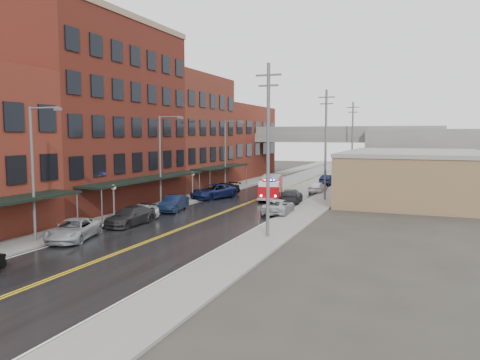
% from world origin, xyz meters
% --- Properties ---
extents(ground, '(220.00, 220.00, 0.00)m').
position_xyz_m(ground, '(0.00, 0.00, 0.00)').
color(ground, '#2D2B26').
rests_on(ground, ground).
extents(road, '(11.00, 160.00, 0.02)m').
position_xyz_m(road, '(0.00, 30.00, 0.01)').
color(road, black).
rests_on(road, ground).
extents(sidewalk_left, '(3.00, 160.00, 0.15)m').
position_xyz_m(sidewalk_left, '(-7.30, 30.00, 0.07)').
color(sidewalk_left, slate).
rests_on(sidewalk_left, ground).
extents(sidewalk_right, '(3.00, 160.00, 0.15)m').
position_xyz_m(sidewalk_right, '(7.30, 30.00, 0.07)').
color(sidewalk_right, slate).
rests_on(sidewalk_right, ground).
extents(curb_left, '(0.30, 160.00, 0.15)m').
position_xyz_m(curb_left, '(-5.65, 30.00, 0.07)').
color(curb_left, gray).
rests_on(curb_left, ground).
extents(curb_right, '(0.30, 160.00, 0.15)m').
position_xyz_m(curb_right, '(5.65, 30.00, 0.07)').
color(curb_right, gray).
rests_on(curb_right, ground).
extents(brick_building_b, '(9.00, 20.00, 18.00)m').
position_xyz_m(brick_building_b, '(-13.30, 23.00, 9.00)').
color(brick_building_b, '#541C16').
rests_on(brick_building_b, ground).
extents(brick_building_c, '(9.00, 15.00, 15.00)m').
position_xyz_m(brick_building_c, '(-13.30, 40.50, 7.50)').
color(brick_building_c, maroon).
rests_on(brick_building_c, ground).
extents(brick_building_far, '(9.00, 20.00, 12.00)m').
position_xyz_m(brick_building_far, '(-13.30, 58.00, 6.00)').
color(brick_building_far, maroon).
rests_on(brick_building_far, ground).
extents(tan_building, '(14.00, 22.00, 5.00)m').
position_xyz_m(tan_building, '(16.00, 40.00, 2.50)').
color(tan_building, olive).
rests_on(tan_building, ground).
extents(right_far_block, '(18.00, 30.00, 8.00)m').
position_xyz_m(right_far_block, '(18.00, 70.00, 4.00)').
color(right_far_block, slate).
rests_on(right_far_block, ground).
extents(awning_1, '(2.60, 18.00, 3.09)m').
position_xyz_m(awning_1, '(-7.49, 23.00, 2.99)').
color(awning_1, black).
rests_on(awning_1, ground).
extents(awning_2, '(2.60, 13.00, 3.09)m').
position_xyz_m(awning_2, '(-7.49, 40.50, 2.99)').
color(awning_2, black).
rests_on(awning_2, ground).
extents(globe_lamp_1, '(0.44, 0.44, 3.12)m').
position_xyz_m(globe_lamp_1, '(-6.40, 16.00, 2.31)').
color(globe_lamp_1, '#59595B').
rests_on(globe_lamp_1, ground).
extents(globe_lamp_2, '(0.44, 0.44, 3.12)m').
position_xyz_m(globe_lamp_2, '(-6.40, 30.00, 2.31)').
color(globe_lamp_2, '#59595B').
rests_on(globe_lamp_2, ground).
extents(street_lamp_0, '(2.64, 0.22, 9.00)m').
position_xyz_m(street_lamp_0, '(-6.55, 8.00, 5.19)').
color(street_lamp_0, '#59595B').
rests_on(street_lamp_0, ground).
extents(street_lamp_1, '(2.64, 0.22, 9.00)m').
position_xyz_m(street_lamp_1, '(-6.55, 24.00, 5.19)').
color(street_lamp_1, '#59595B').
rests_on(street_lamp_1, ground).
extents(street_lamp_2, '(2.64, 0.22, 9.00)m').
position_xyz_m(street_lamp_2, '(-6.55, 40.00, 5.19)').
color(street_lamp_2, '#59595B').
rests_on(street_lamp_2, ground).
extents(utility_pole_0, '(1.80, 0.24, 12.00)m').
position_xyz_m(utility_pole_0, '(7.20, 15.00, 6.31)').
color(utility_pole_0, '#59595B').
rests_on(utility_pole_0, ground).
extents(utility_pole_1, '(1.80, 0.24, 12.00)m').
position_xyz_m(utility_pole_1, '(7.20, 35.00, 6.31)').
color(utility_pole_1, '#59595B').
rests_on(utility_pole_1, ground).
extents(utility_pole_2, '(1.80, 0.24, 12.00)m').
position_xyz_m(utility_pole_2, '(7.20, 55.00, 6.31)').
color(utility_pole_2, '#59595B').
rests_on(utility_pole_2, ground).
extents(overpass, '(40.00, 10.00, 7.50)m').
position_xyz_m(overpass, '(0.00, 62.00, 5.99)').
color(overpass, slate).
rests_on(overpass, ground).
extents(fire_truck, '(4.04, 7.36, 2.57)m').
position_xyz_m(fire_truck, '(1.35, 33.98, 1.39)').
color(fire_truck, '#B4080E').
rests_on(fire_truck, ground).
extents(parked_car_left_2, '(3.79, 5.62, 1.43)m').
position_xyz_m(parked_car_left_2, '(-5.00, 9.60, 0.72)').
color(parked_car_left_2, '#9FA2A7').
rests_on(parked_car_left_2, ground).
extents(parked_car_left_3, '(2.28, 5.16, 1.47)m').
position_xyz_m(parked_car_left_3, '(-4.46, 15.50, 0.74)').
color(parked_car_left_3, '#252427').
rests_on(parked_car_left_3, ground).
extents(parked_car_left_4, '(2.82, 4.61, 1.47)m').
position_xyz_m(parked_car_left_4, '(-4.92, 16.80, 0.73)').
color(parked_car_left_4, silver).
rests_on(parked_car_left_4, ground).
extents(parked_car_left_5, '(2.35, 4.77, 1.51)m').
position_xyz_m(parked_car_left_5, '(-4.68, 22.80, 0.75)').
color(parked_car_left_5, black).
rests_on(parked_car_left_5, ground).
extents(parked_car_left_6, '(4.52, 6.41, 1.62)m').
position_xyz_m(parked_car_left_6, '(-4.86, 32.10, 0.81)').
color(parked_car_left_6, '#121C46').
rests_on(parked_car_left_6, ground).
extents(parked_car_left_7, '(3.62, 5.47, 1.47)m').
position_xyz_m(parked_car_left_7, '(-5.00, 34.80, 0.74)').
color(parked_car_left_7, black).
rests_on(parked_car_left_7, ground).
extents(parked_car_right_0, '(2.53, 5.05, 1.37)m').
position_xyz_m(parked_car_right_0, '(4.98, 24.85, 0.69)').
color(parked_car_right_0, '#AAADB2').
rests_on(parked_car_right_0, ground).
extents(parked_car_right_1, '(2.85, 5.44, 1.51)m').
position_xyz_m(parked_car_right_1, '(4.26, 31.88, 0.75)').
color(parked_car_right_1, '#232325').
rests_on(parked_car_right_1, ground).
extents(parked_car_right_2, '(1.88, 4.18, 1.40)m').
position_xyz_m(parked_car_right_2, '(4.97, 41.80, 0.70)').
color(parked_car_right_2, white).
rests_on(parked_car_right_2, ground).
extents(parked_car_right_3, '(2.06, 4.44, 1.41)m').
position_xyz_m(parked_car_right_3, '(4.34, 52.20, 0.70)').
color(parked_car_right_3, black).
rests_on(parked_car_right_3, ground).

